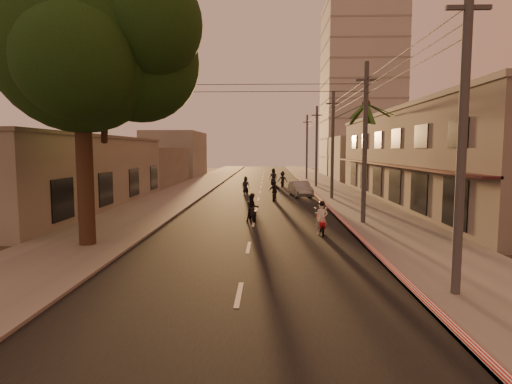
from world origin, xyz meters
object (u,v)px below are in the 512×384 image
at_px(broadleaf_tree, 91,47).
at_px(scooter_far_c, 273,177).
at_px(scooter_far_a, 246,186).
at_px(scooter_far_b, 283,180).
at_px(scooter_red, 322,220).
at_px(scooter_mid_b, 274,192).
at_px(parked_car, 300,189).
at_px(palm_tree, 366,109).
at_px(scooter_mid_a, 252,208).

bearing_deg(broadleaf_tree, scooter_far_c, 76.27).
distance_m(scooter_far_a, scooter_far_b, 7.68).
xyz_separation_m(scooter_far_b, scooter_far_c, (-0.99, 3.36, 0.06)).
height_order(scooter_red, scooter_mid_b, scooter_red).
xyz_separation_m(scooter_mid_b, parked_car, (2.38, 3.52, -0.06)).
height_order(palm_tree, scooter_far_c, palm_tree).
height_order(palm_tree, scooter_far_a, palm_tree).
height_order(scooter_red, parked_car, scooter_red).
xyz_separation_m(broadleaf_tree, scooter_red, (10.11, 2.87, -7.74)).
relative_size(palm_tree, scooter_far_a, 5.00).
distance_m(scooter_red, scooter_far_b, 26.75).
bearing_deg(parked_car, scooter_mid_a, -114.28).
relative_size(broadleaf_tree, scooter_far_b, 6.51).
relative_size(scooter_mid_a, scooter_far_a, 1.03).
relative_size(scooter_red, scooter_far_c, 0.86).
distance_m(scooter_red, parked_car, 17.26).
height_order(scooter_mid_b, scooter_far_c, scooter_far_c).
height_order(broadleaf_tree, scooter_far_b, broadleaf_tree).
distance_m(scooter_far_b, scooter_far_c, 3.50).
xyz_separation_m(scooter_mid_a, scooter_far_b, (2.53, 22.95, 0.07)).
relative_size(scooter_far_a, scooter_far_c, 0.82).
bearing_deg(scooter_mid_a, scooter_far_a, 80.78).
xyz_separation_m(scooter_red, scooter_mid_a, (-3.59, 3.78, 0.03)).
distance_m(scooter_mid_b, scooter_far_a, 6.86).
distance_m(palm_tree, parked_car, 9.97).
bearing_deg(palm_tree, scooter_mid_a, -138.32).
xyz_separation_m(scooter_red, scooter_far_c, (-2.06, 30.08, 0.16)).
bearing_deg(scooter_mid_a, broadleaf_tree, -148.09).
distance_m(scooter_far_b, parked_car, 9.55).
bearing_deg(scooter_far_b, scooter_mid_a, -87.82).
distance_m(scooter_red, scooter_far_c, 30.15).
height_order(scooter_far_a, scooter_far_c, scooter_far_c).
height_order(broadleaf_tree, scooter_mid_b, broadleaf_tree).
height_order(broadleaf_tree, scooter_far_c, broadleaf_tree).
relative_size(scooter_mid_a, scooter_far_b, 0.91).
height_order(scooter_mid_b, scooter_far_b, scooter_far_b).
height_order(broadleaf_tree, scooter_far_a, broadleaf_tree).
height_order(scooter_mid_a, scooter_far_c, scooter_far_c).
relative_size(broadleaf_tree, scooter_mid_b, 7.01).
xyz_separation_m(palm_tree, parked_car, (-4.29, 6.27, -6.45)).
bearing_deg(scooter_far_b, broadleaf_tree, -98.53).
relative_size(broadleaf_tree, scooter_far_c, 6.02).
bearing_deg(parked_car, scooter_far_b, 89.15).
xyz_separation_m(scooter_mid_b, scooter_far_b, (1.10, 12.99, 0.08)).
height_order(scooter_red, scooter_far_c, scooter_far_c).
xyz_separation_m(palm_tree, scooter_red, (-4.50, -10.98, -6.41)).
xyz_separation_m(scooter_red, scooter_far_b, (-1.07, 26.72, 0.10)).
bearing_deg(scooter_far_c, scooter_mid_a, -82.42).
relative_size(scooter_red, scooter_far_a, 1.05).
relative_size(scooter_mid_b, scooter_far_b, 0.93).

